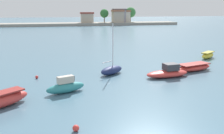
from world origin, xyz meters
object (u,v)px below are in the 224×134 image
Objects in this scene: mooring_buoy_0 at (76,128)px; mooring_buoy_3 at (37,77)px; moored_boat_3 at (112,70)px; moored_boat_4 at (168,72)px; moored_boat_2 at (66,87)px; moored_boat_5 at (194,67)px; moored_boat_6 at (208,55)px.

mooring_buoy_3 is at bearing 103.57° from mooring_buoy_0.
mooring_buoy_3 is at bearing 142.93° from moored_boat_3.
mooring_buoy_0 is 1.24× the size of mooring_buoy_3.
mooring_buoy_0 is (-5.07, -13.24, -0.30)m from moored_boat_3.
mooring_buoy_0 is at bearing -141.77° from moored_boat_4.
mooring_buoy_0 is (-10.83, -10.77, -0.30)m from moored_boat_4.
mooring_buoy_3 is at bearing 96.22° from moored_boat_2.
moored_boat_2 is 11.11× the size of mooring_buoy_3.
mooring_buoy_3 is (-18.31, 0.19, -0.25)m from moored_boat_5.
mooring_buoy_0 is (-15.15, -12.92, -0.21)m from moored_boat_5.
moored_boat_3 is 17.21m from moored_boat_6.
mooring_buoy_3 is (-24.27, -6.38, -0.30)m from moored_boat_6.
moored_boat_5 is 19.91m from mooring_buoy_0.
moored_boat_3 is (5.37, 5.55, -0.05)m from moored_boat_2.
moored_boat_3 is 13.77× the size of mooring_buoy_0.
moored_boat_4 is 14.20m from mooring_buoy_3.
moored_boat_3 is 8.24m from mooring_buoy_3.
moored_boat_4 is (5.77, -2.47, -0.00)m from moored_boat_3.
mooring_buoy_0 is (-21.10, -19.48, -0.26)m from moored_boat_6.
moored_boat_4 is 0.96× the size of moored_boat_5.
moored_boat_5 is 12.70× the size of mooring_buoy_0.
moored_boat_4 is (11.13, 3.08, -0.05)m from moored_boat_2.
mooring_buoy_3 is (-14.00, 2.34, -0.34)m from moored_boat_4.
moored_boat_5 is (15.45, 5.23, -0.14)m from moored_boat_2.
mooring_buoy_0 is at bearing -109.41° from moored_boat_2.
moored_boat_2 is at bearing -62.13° from mooring_buoy_3.
moored_boat_3 reaches higher than moored_boat_2.
moored_boat_2 is 0.70× the size of moored_boat_5.
moored_boat_4 reaches higher than moored_boat_5.
moored_boat_5 is at bearing 19.92° from moored_boat_4.
mooring_buoy_0 is 13.48m from mooring_buoy_3.
moored_boat_3 is 17.11× the size of mooring_buoy_3.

